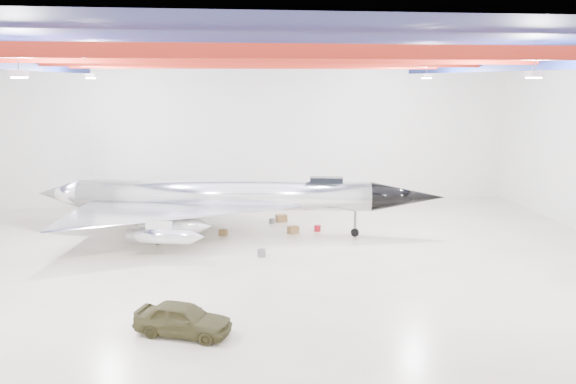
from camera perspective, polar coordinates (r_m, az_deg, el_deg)
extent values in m
plane|color=#B9AD93|center=(29.63, -1.22, -7.30)|extent=(40.00, 40.00, 0.00)
plane|color=silver|center=(43.20, -3.34, 6.06)|extent=(40.00, 0.00, 40.00)
plane|color=#0A0F38|center=(28.11, -1.32, 14.45)|extent=(40.00, 40.00, 0.00)
cube|color=maroon|center=(19.16, 1.53, 14.09)|extent=(39.50, 0.25, 0.50)
cube|color=maroon|center=(25.11, -0.59, 13.45)|extent=(39.50, 0.25, 0.50)
cube|color=maroon|center=(31.07, -1.90, 13.05)|extent=(39.50, 0.25, 0.50)
cube|color=maroon|center=(37.05, -2.78, 12.77)|extent=(39.50, 0.25, 0.50)
cube|color=#0E1954|center=(29.38, -25.81, 11.46)|extent=(0.25, 29.50, 0.40)
cube|color=#0E1954|center=(31.65, 21.34, 11.72)|extent=(0.25, 29.50, 0.40)
cube|color=silver|center=(23.05, -25.65, 10.80)|extent=(0.55, 0.55, 0.25)
cube|color=silver|center=(25.43, 23.72, 10.91)|extent=(0.55, 0.55, 0.25)
cube|color=silver|center=(34.66, -19.40, 11.10)|extent=(0.55, 0.55, 0.25)
cube|color=silver|center=(36.29, 13.90, 11.39)|extent=(0.55, 0.55, 0.25)
cylinder|color=silver|center=(34.64, -6.55, -0.32)|extent=(17.98, 4.88, 1.79)
cone|color=black|center=(34.64, 12.08, -0.50)|extent=(4.73, 2.55, 1.79)
cone|color=silver|center=(37.71, -22.21, -0.14)|extent=(2.96, 2.23, 1.79)
cube|color=silver|center=(36.97, -21.22, 3.39)|extent=(2.49, 0.54, 4.04)
cube|color=black|center=(34.01, 3.92, 1.13)|extent=(2.07, 1.05, 0.45)
cylinder|color=silver|center=(30.83, -12.93, -4.41)|extent=(3.50, 1.39, 0.81)
cylinder|color=silver|center=(32.92, -11.89, -3.36)|extent=(3.50, 1.39, 0.81)
cylinder|color=silver|center=(38.00, -9.86, -1.31)|extent=(3.50, 1.39, 0.81)
cylinder|color=silver|center=(40.14, -9.17, -0.61)|extent=(3.50, 1.39, 0.81)
cylinder|color=#59595B|center=(34.66, 6.83, -3.21)|extent=(0.16, 0.16, 1.61)
cylinder|color=black|center=(34.80, 6.81, -4.10)|extent=(0.53, 0.28, 0.50)
cylinder|color=#59595B|center=(33.68, -13.15, -3.87)|extent=(0.16, 0.16, 1.61)
cylinder|color=black|center=(33.83, -13.11, -4.77)|extent=(0.53, 0.28, 0.50)
cylinder|color=#59595B|center=(37.88, -11.31, -2.10)|extent=(0.16, 0.16, 1.61)
cylinder|color=black|center=(38.01, -11.28, -2.91)|extent=(0.53, 0.28, 0.50)
imported|color=#3E3A1F|center=(22.04, -10.63, -12.54)|extent=(3.98, 2.76, 1.26)
cube|color=olive|center=(35.09, -6.59, -4.10)|extent=(0.59, 0.53, 0.34)
cube|color=maroon|center=(37.77, -9.12, -3.09)|extent=(0.48, 0.42, 0.29)
cylinder|color=#59595B|center=(30.77, -2.71, -6.21)|extent=(0.51, 0.51, 0.40)
cube|color=olive|center=(38.09, -0.68, -2.67)|extent=(0.80, 0.70, 0.48)
cube|color=#59595B|center=(36.51, -12.43, -3.76)|extent=(0.40, 0.34, 0.25)
cylinder|color=maroon|center=(35.79, 3.01, -3.70)|extent=(0.54, 0.54, 0.38)
cube|color=olive|center=(35.28, 0.53, -3.86)|extent=(0.76, 0.70, 0.43)
cylinder|color=#59595B|center=(37.66, -1.66, -2.95)|extent=(0.45, 0.45, 0.34)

